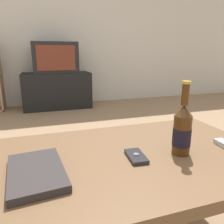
{
  "coord_description": "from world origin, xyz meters",
  "views": [
    {
      "loc": [
        -0.23,
        -0.69,
        0.81
      ],
      "look_at": [
        0.07,
        0.25,
        0.55
      ],
      "focal_mm": 35.0,
      "sensor_mm": 36.0,
      "label": 1
    }
  ],
  "objects_px": {
    "tv_stand": "(57,90)",
    "beer_bottle": "(182,130)",
    "cell_phone": "(136,156)",
    "table_book": "(36,172)",
    "television": "(55,58)"
  },
  "relations": [
    {
      "from": "tv_stand",
      "to": "beer_bottle",
      "type": "xyz_separation_m",
      "value": [
        0.24,
        -2.77,
        0.27
      ]
    },
    {
      "from": "cell_phone",
      "to": "table_book",
      "type": "height_order",
      "value": "table_book"
    },
    {
      "from": "beer_bottle",
      "to": "television",
      "type": "bearing_deg",
      "value": 95.05
    },
    {
      "from": "beer_bottle",
      "to": "cell_phone",
      "type": "height_order",
      "value": "beer_bottle"
    },
    {
      "from": "tv_stand",
      "to": "television",
      "type": "xyz_separation_m",
      "value": [
        0.0,
        -0.0,
        0.49
      ]
    },
    {
      "from": "tv_stand",
      "to": "beer_bottle",
      "type": "height_order",
      "value": "beer_bottle"
    },
    {
      "from": "tv_stand",
      "to": "cell_phone",
      "type": "height_order",
      "value": "tv_stand"
    },
    {
      "from": "cell_phone",
      "to": "tv_stand",
      "type": "bearing_deg",
      "value": 96.13
    },
    {
      "from": "beer_bottle",
      "to": "table_book",
      "type": "relative_size",
      "value": 0.99
    },
    {
      "from": "television",
      "to": "table_book",
      "type": "relative_size",
      "value": 2.31
    },
    {
      "from": "beer_bottle",
      "to": "tv_stand",
      "type": "bearing_deg",
      "value": 95.04
    },
    {
      "from": "tv_stand",
      "to": "table_book",
      "type": "height_order",
      "value": "tv_stand"
    },
    {
      "from": "beer_bottle",
      "to": "cell_phone",
      "type": "relative_size",
      "value": 2.36
    },
    {
      "from": "cell_phone",
      "to": "table_book",
      "type": "xyz_separation_m",
      "value": [
        -0.34,
        -0.01,
        0.0
      ]
    },
    {
      "from": "tv_stand",
      "to": "television",
      "type": "height_order",
      "value": "television"
    }
  ]
}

